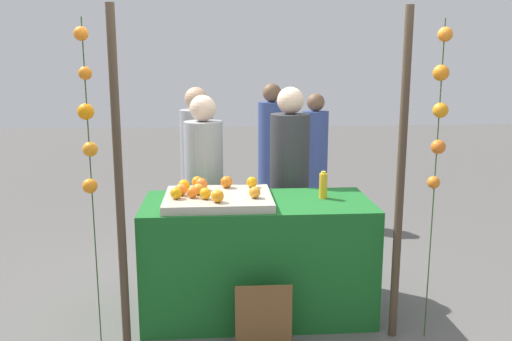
# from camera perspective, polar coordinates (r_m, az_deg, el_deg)

# --- Properties ---
(ground_plane) EXTENTS (24.00, 24.00, 0.00)m
(ground_plane) POSITION_cam_1_polar(r_m,az_deg,el_deg) (4.31, 0.15, -14.63)
(ground_plane) COLOR #565451
(stall_counter) EXTENTS (1.69, 0.77, 0.88)m
(stall_counter) POSITION_cam_1_polar(r_m,az_deg,el_deg) (4.14, 0.15, -9.14)
(stall_counter) COLOR #196023
(stall_counter) RESTS_ON ground_plane
(orange_tray) EXTENTS (0.77, 0.65, 0.06)m
(orange_tray) POSITION_cam_1_polar(r_m,az_deg,el_deg) (3.95, -4.00, -3.01)
(orange_tray) COLOR #B2AD99
(orange_tray) RESTS_ON stall_counter
(orange_0) EXTENTS (0.09, 0.09, 0.09)m
(orange_0) POSITION_cam_1_polar(r_m,az_deg,el_deg) (4.19, -6.20, -1.19)
(orange_0) COLOR orange
(orange_0) RESTS_ON orange_tray
(orange_1) EXTENTS (0.08, 0.08, 0.08)m
(orange_1) POSITION_cam_1_polar(r_m,az_deg,el_deg) (3.96, -6.10, -1.97)
(orange_1) COLOR orange
(orange_1) RESTS_ON orange_tray
(orange_2) EXTENTS (0.08, 0.08, 0.08)m
(orange_2) POSITION_cam_1_polar(r_m,az_deg,el_deg) (3.84, -0.14, -2.32)
(orange_2) COLOR orange
(orange_2) RESTS_ON orange_tray
(orange_3) EXTENTS (0.09, 0.09, 0.09)m
(orange_3) POSITION_cam_1_polar(r_m,az_deg,el_deg) (3.73, -4.08, -2.71)
(orange_3) COLOR orange
(orange_3) RESTS_ON orange_tray
(orange_4) EXTENTS (0.09, 0.09, 0.09)m
(orange_4) POSITION_cam_1_polar(r_m,az_deg,el_deg) (4.16, -3.13, -1.20)
(orange_4) COLOR orange
(orange_4) RESTS_ON orange_tray
(orange_5) EXTENTS (0.08, 0.08, 0.08)m
(orange_5) POSITION_cam_1_polar(r_m,az_deg,el_deg) (3.88, -6.73, -2.30)
(orange_5) COLOR orange
(orange_5) RESTS_ON orange_tray
(orange_6) EXTENTS (0.08, 0.08, 0.08)m
(orange_6) POSITION_cam_1_polar(r_m,az_deg,el_deg) (3.86, -8.42, -2.38)
(orange_6) COLOR orange
(orange_6) RESTS_ON orange_tray
(orange_7) EXTENTS (0.09, 0.09, 0.09)m
(orange_7) POSITION_cam_1_polar(r_m,az_deg,el_deg) (4.10, -5.76, -1.43)
(orange_7) COLOR orange
(orange_7) RESTS_ON orange_tray
(orange_8) EXTENTS (0.08, 0.08, 0.08)m
(orange_8) POSITION_cam_1_polar(r_m,az_deg,el_deg) (4.16, -0.44, -1.23)
(orange_8) COLOR orange
(orange_8) RESTS_ON orange_tray
(orange_9) EXTENTS (0.09, 0.09, 0.09)m
(orange_9) POSITION_cam_1_polar(r_m,az_deg,el_deg) (4.07, -7.59, -1.58)
(orange_9) COLOR orange
(orange_9) RESTS_ON orange_tray
(orange_10) EXTENTS (0.08, 0.08, 0.08)m
(orange_10) POSITION_cam_1_polar(r_m,az_deg,el_deg) (3.83, -5.36, -2.42)
(orange_10) COLOR orange
(orange_10) RESTS_ON orange_tray
(orange_11) EXTENTS (0.09, 0.09, 0.09)m
(orange_11) POSITION_cam_1_polar(r_m,az_deg,el_deg) (3.95, -7.92, -2.01)
(orange_11) COLOR orange
(orange_11) RESTS_ON orange_tray
(juice_bottle) EXTENTS (0.06, 0.06, 0.21)m
(juice_bottle) POSITION_cam_1_polar(r_m,az_deg,el_deg) (4.09, 7.10, -1.59)
(juice_bottle) COLOR gold
(juice_bottle) RESTS_ON stall_counter
(chalkboard_sign) EXTENTS (0.38, 0.03, 0.47)m
(chalkboard_sign) POSITION_cam_1_polar(r_m,az_deg,el_deg) (3.73, 0.84, -15.27)
(chalkboard_sign) COLOR brown
(chalkboard_sign) RESTS_ON ground_plane
(vendor_left) EXTENTS (0.33, 0.33, 1.62)m
(vendor_left) POSITION_cam_1_polar(r_m,az_deg,el_deg) (4.65, -5.45, -2.79)
(vendor_left) COLOR #99999E
(vendor_left) RESTS_ON ground_plane
(vendor_right) EXTENTS (0.34, 0.34, 1.69)m
(vendor_right) POSITION_cam_1_polar(r_m,az_deg,el_deg) (4.70, 3.53, -2.24)
(vendor_right) COLOR #333338
(vendor_right) RESTS_ON ground_plane
(crowd_person_0) EXTENTS (0.31, 0.31, 1.53)m
(crowd_person_0) POSITION_cam_1_polar(r_m,az_deg,el_deg) (6.43, 6.17, 0.79)
(crowd_person_0) COLOR #384C8C
(crowd_person_0) RESTS_ON ground_plane
(crowd_person_1) EXTENTS (0.33, 0.33, 1.64)m
(crowd_person_1) POSITION_cam_1_polar(r_m,az_deg,el_deg) (6.56, 1.65, 1.51)
(crowd_person_1) COLOR #384C8C
(crowd_person_1) RESTS_ON ground_plane
(crowd_person_2) EXTENTS (0.33, 0.33, 1.65)m
(crowd_person_2) POSITION_cam_1_polar(r_m,az_deg,el_deg) (5.48, -6.17, -0.49)
(crowd_person_2) COLOR #99999E
(crowd_person_2) RESTS_ON ground_plane
(canopy_post_left) EXTENTS (0.06, 0.06, 2.24)m
(canopy_post_left) POSITION_cam_1_polar(r_m,az_deg,el_deg) (3.58, -14.23, -1.41)
(canopy_post_left) COLOR #473828
(canopy_post_left) RESTS_ON ground_plane
(canopy_post_right) EXTENTS (0.06, 0.06, 2.24)m
(canopy_post_right) POSITION_cam_1_polar(r_m,az_deg,el_deg) (3.72, 14.98, -0.95)
(canopy_post_right) COLOR #473828
(canopy_post_right) RESTS_ON ground_plane
(garland_strand_left) EXTENTS (0.11, 0.11, 2.16)m
(garland_strand_left) POSITION_cam_1_polar(r_m,az_deg,el_deg) (3.57, -17.39, 5.08)
(garland_strand_left) COLOR #2D4C23
(garland_strand_left) RESTS_ON ground_plane
(garland_strand_right) EXTENTS (0.12, 0.10, 2.16)m
(garland_strand_right) POSITION_cam_1_polar(r_m,az_deg,el_deg) (3.70, 18.81, 6.35)
(garland_strand_right) COLOR #2D4C23
(garland_strand_right) RESTS_ON ground_plane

